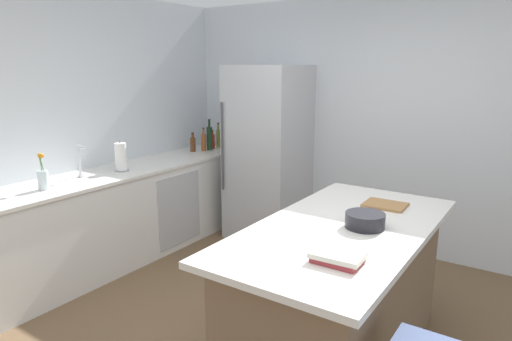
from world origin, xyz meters
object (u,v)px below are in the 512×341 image
object	(u,v)px
kitchen_island	(340,293)
wine_bottle	(210,138)
flower_vase	(43,177)
sink_faucet	(80,160)
hot_sauce_bottle	(213,141)
olive_oil_bottle	(218,138)
vinegar_bottle	(204,142)
cutting_board	(385,205)
cookbook_stack	(338,257)
mixing_bowl	(365,220)
refrigerator	(268,153)
syrup_bottle	(193,144)
paper_towel_roll	(121,157)

from	to	relation	value
kitchen_island	wine_bottle	bearing A→B (deg)	146.36
wine_bottle	kitchen_island	bearing A→B (deg)	-33.64
flower_vase	wine_bottle	bearing A→B (deg)	90.61
sink_faucet	hot_sauce_bottle	world-z (taller)	sink_faucet
olive_oil_bottle	vinegar_bottle	bearing A→B (deg)	-88.66
cutting_board	wine_bottle	bearing A→B (deg)	157.06
cookbook_stack	flower_vase	bearing A→B (deg)	-179.54
sink_faucet	flower_vase	bearing A→B (deg)	-75.80
hot_sauce_bottle	cookbook_stack	distance (m)	3.45
olive_oil_bottle	hot_sauce_bottle	distance (m)	0.11
vinegar_bottle	cookbook_stack	bearing A→B (deg)	-37.73
kitchen_island	mixing_bowl	bearing A→B (deg)	23.37
cutting_board	mixing_bowl	bearing A→B (deg)	-85.71
wine_bottle	mixing_bowl	bearing A→B (deg)	-31.50
refrigerator	olive_oil_bottle	bearing A→B (deg)	168.24
refrigerator	olive_oil_bottle	distance (m)	0.87
flower_vase	syrup_bottle	bearing A→B (deg)	93.54
olive_oil_bottle	cutting_board	size ratio (longest dim) A/B	1.05
flower_vase	hot_sauce_bottle	distance (m)	2.24
wine_bottle	cookbook_stack	bearing A→B (deg)	-39.06
olive_oil_bottle	cutting_board	distance (m)	2.83
sink_faucet	vinegar_bottle	xyz separation A→B (m)	(0.06, 1.63, -0.05)
cookbook_stack	refrigerator	bearing A→B (deg)	129.85
vinegar_bottle	cookbook_stack	distance (m)	3.33
cookbook_stack	vinegar_bottle	bearing A→B (deg)	142.27
olive_oil_bottle	hot_sauce_bottle	xyz separation A→B (m)	(-0.01, -0.10, -0.03)
flower_vase	mixing_bowl	distance (m)	2.58
hot_sauce_bottle	paper_towel_roll	bearing A→B (deg)	-88.11
paper_towel_roll	wine_bottle	world-z (taller)	wine_bottle
refrigerator	cutting_board	xyz separation A→B (m)	(1.68, -1.09, -0.02)
kitchen_island	hot_sauce_bottle	bearing A→B (deg)	145.09
syrup_bottle	cookbook_stack	bearing A→B (deg)	-35.43
wine_bottle	paper_towel_roll	bearing A→B (deg)	-89.59
olive_oil_bottle	paper_towel_roll	bearing A→B (deg)	-88.56
cutting_board	hot_sauce_bottle	bearing A→B (deg)	155.39
kitchen_island	wine_bottle	distance (m)	2.96
refrigerator	syrup_bottle	bearing A→B (deg)	-166.45
refrigerator	cookbook_stack	xyz separation A→B (m)	(1.79, -2.15, 0.00)
refrigerator	cutting_board	distance (m)	2.01
wine_bottle	syrup_bottle	distance (m)	0.22
sink_faucet	hot_sauce_bottle	distance (m)	1.82
sink_faucet	flower_vase	xyz separation A→B (m)	(0.11, -0.43, -0.05)
syrup_bottle	mixing_bowl	bearing A→B (deg)	-27.36
syrup_bottle	wine_bottle	bearing A→B (deg)	63.01
olive_oil_bottle	mixing_bowl	xyz separation A→B (m)	(2.57, -1.76, -0.06)
sink_faucet	olive_oil_bottle	world-z (taller)	olive_oil_bottle
kitchen_island	hot_sauce_bottle	size ratio (longest dim) A/B	8.34
sink_faucet	wine_bottle	size ratio (longest dim) A/B	0.81
sink_faucet	syrup_bottle	distance (m)	1.52
refrigerator	paper_towel_roll	size ratio (longest dim) A/B	6.12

